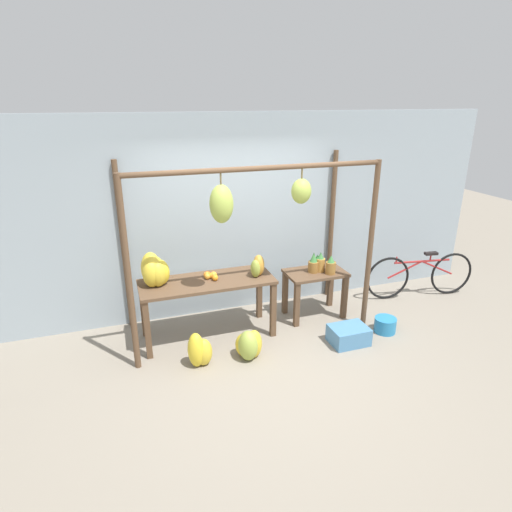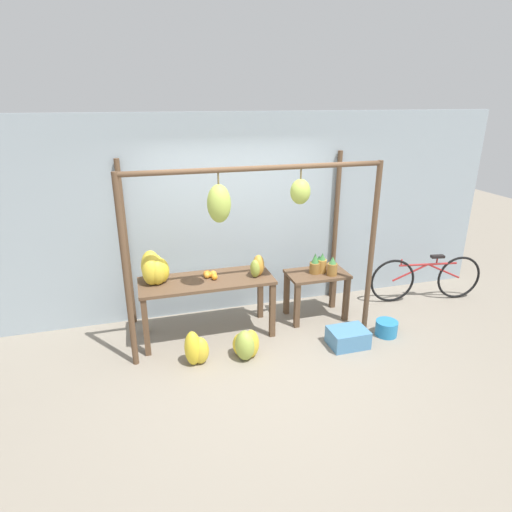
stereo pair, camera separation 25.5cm
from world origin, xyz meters
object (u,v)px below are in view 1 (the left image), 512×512
(banana_pile_ground_left, at_px, (199,351))
(orange_pile, at_px, (211,275))
(banana_pile_ground_right, at_px, (249,345))
(banana_pile_on_table, at_px, (155,271))
(parked_bicycle, at_px, (420,275))
(papaya_pile, at_px, (257,267))
(blue_bucket, at_px, (385,325))
(fruit_crate_white, at_px, (349,335))
(pineapple_cluster, at_px, (320,264))

(banana_pile_ground_left, bearing_deg, orange_pile, 64.47)
(orange_pile, bearing_deg, banana_pile_ground_right, -69.20)
(banana_pile_on_table, distance_m, parked_bicycle, 4.08)
(papaya_pile, bearing_deg, banana_pile_ground_left, -148.39)
(banana_pile_ground_left, relative_size, papaya_pile, 1.55)
(orange_pile, bearing_deg, banana_pile_ground_left, -115.53)
(banana_pile_ground_left, distance_m, papaya_pile, 1.29)
(parked_bicycle, distance_m, papaya_pile, 2.82)
(orange_pile, relative_size, banana_pile_ground_right, 0.59)
(parked_bicycle, xyz_separation_m, papaya_pile, (-2.76, -0.18, 0.56))
(banana_pile_ground_left, relative_size, parked_bicycle, 0.25)
(orange_pile, xyz_separation_m, blue_bucket, (2.20, -0.72, -0.73))
(fruit_crate_white, xyz_separation_m, parked_bicycle, (1.76, 0.86, 0.25))
(banana_pile_ground_right, distance_m, fruit_crate_white, 1.32)
(banana_pile_ground_right, height_order, blue_bucket, banana_pile_ground_right)
(fruit_crate_white, height_order, papaya_pile, papaya_pile)
(orange_pile, distance_m, parked_bicycle, 3.38)
(pineapple_cluster, relative_size, blue_bucket, 1.19)
(pineapple_cluster, height_order, parked_bicycle, pineapple_cluster)
(banana_pile_ground_left, bearing_deg, banana_pile_ground_right, -3.40)
(banana_pile_on_table, height_order, pineapple_cluster, banana_pile_on_table)
(parked_bicycle, bearing_deg, fruit_crate_white, -153.82)
(banana_pile_ground_right, bearing_deg, fruit_crate_white, -4.06)
(banana_pile_on_table, bearing_deg, blue_bucket, -14.27)
(fruit_crate_white, bearing_deg, banana_pile_ground_left, 176.15)
(banana_pile_ground_right, relative_size, fruit_crate_white, 0.82)
(papaya_pile, bearing_deg, orange_pile, 168.51)
(fruit_crate_white, height_order, blue_bucket, fruit_crate_white)
(pineapple_cluster, bearing_deg, banana_pile_ground_left, -160.38)
(fruit_crate_white, bearing_deg, papaya_pile, 145.57)
(banana_pile_ground_right, bearing_deg, banana_pile_on_table, 142.79)
(fruit_crate_white, height_order, parked_bicycle, parked_bicycle)
(fruit_crate_white, bearing_deg, banana_pile_ground_right, 175.94)
(banana_pile_on_table, relative_size, papaya_pile, 1.51)
(banana_pile_ground_left, xyz_separation_m, parked_bicycle, (3.67, 0.74, 0.16))
(banana_pile_ground_left, distance_m, fruit_crate_white, 1.92)
(orange_pile, distance_m, banana_pile_ground_left, 0.98)
(orange_pile, bearing_deg, blue_bucket, -18.06)
(banana_pile_ground_left, height_order, blue_bucket, banana_pile_ground_left)
(banana_pile_ground_right, bearing_deg, orange_pile, 110.80)
(blue_bucket, bearing_deg, papaya_pile, 159.67)
(banana_pile_on_table, bearing_deg, parked_bicycle, 0.58)
(banana_pile_on_table, height_order, blue_bucket, banana_pile_on_table)
(orange_pile, xyz_separation_m, pineapple_cluster, (1.55, -0.01, -0.04))
(banana_pile_ground_right, bearing_deg, papaya_pile, 62.17)
(orange_pile, bearing_deg, fruit_crate_white, -26.93)
(banana_pile_ground_left, distance_m, parked_bicycle, 3.74)
(orange_pile, bearing_deg, papaya_pile, -11.49)
(banana_pile_on_table, xyz_separation_m, banana_pile_ground_left, (0.37, -0.69, -0.78))
(papaya_pile, bearing_deg, banana_pile_on_table, 173.88)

